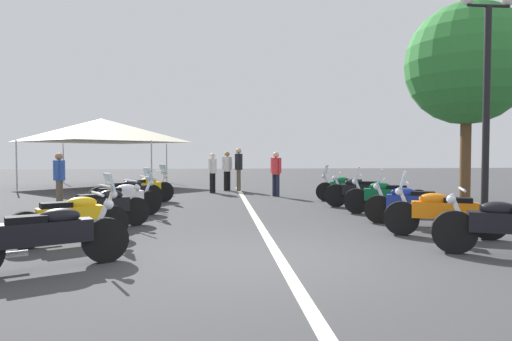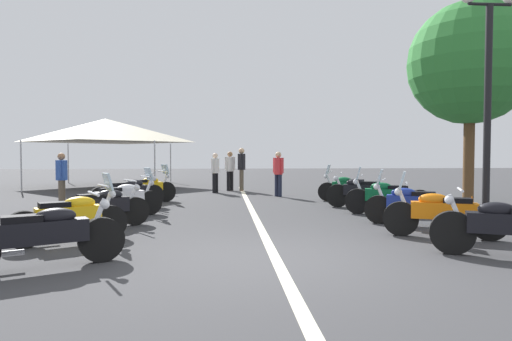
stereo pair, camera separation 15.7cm
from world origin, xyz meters
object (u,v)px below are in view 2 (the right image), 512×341
Objects in this scene: motorcycle_left_row_4 at (128,193)px; bystander_2 at (278,170)px; motorcycle_left_row_2 at (102,207)px; motorcycle_right_row_3 at (387,196)px; traffic_cone_1 at (472,210)px; event_tent at (106,130)px; bystander_3 at (230,168)px; bystander_1 at (215,170)px; traffic_cone_0 at (404,197)px; motorcycle_left_row_3 at (121,198)px; motorcycle_right_row_1 at (442,212)px; street_lamp_twin_globe at (488,65)px; motorcycle_right_row_0 at (509,227)px; roadside_tree_0 at (470,63)px; motorcycle_right_row_2 at (411,204)px; motorcycle_right_row_4 at (361,191)px; motorcycle_left_row_5 at (146,188)px; motorcycle_left_row_0 at (43,235)px; motorcycle_right_row_5 at (348,188)px; bystander_0 at (242,166)px; motorcycle_left_row_1 at (71,217)px; bystander_4 at (62,175)px.

motorcycle_left_row_4 is 1.16× the size of bystander_2.
motorcycle_left_row_2 is 0.84× the size of motorcycle_right_row_3.
traffic_cone_1 is 16.32m from event_tent.
motorcycle_left_row_4 is at bearing 70.22° from traffic_cone_1.
bystander_2 is 0.99× the size of bystander_3.
bystander_1 is 0.96× the size of bystander_3.
event_tent is at bearing 50.62° from traffic_cone_0.
motorcycle_left_row_3 is 6.59m from motorcycle_right_row_3.
motorcycle_right_row_1 is 0.41× the size of street_lamp_twin_globe.
roadside_tree_0 is at bearing -92.39° from motorcycle_right_row_0.
motorcycle_right_row_2 is 0.95× the size of motorcycle_right_row_4.
motorcycle_left_row_3 is 7.15m from motorcycle_right_row_1.
motorcycle_left_row_5 is at bearing -20.90° from motorcycle_right_row_1.
motorcycle_left_row_3 reaches higher than motorcycle_left_row_0.
motorcycle_right_row_3 is 1.89m from traffic_cone_0.
motorcycle_right_row_3 is 14.33m from event_tent.
motorcycle_right_row_4 is 3.99m from bystander_2.
motorcycle_right_row_5 is (1.57, -0.07, -0.01)m from motorcycle_right_row_4.
roadside_tree_0 reaches higher than traffic_cone_1.
traffic_cone_0 is at bearing -19.30° from motorcycle_left_row_3.
motorcycle_left_row_0 is at bearing 50.99° from motorcycle_right_row_2.
motorcycle_right_row_2 is 3.22m from street_lamp_twin_globe.
motorcycle_right_row_0 is 1.16× the size of bystander_0.
motorcycle_right_row_0 is (-6.12, -6.80, -0.00)m from motorcycle_left_row_4.
motorcycle_left_row_2 is 4.63m from motorcycle_left_row_5.
motorcycle_left_row_5 is 0.87× the size of motorcycle_right_row_1.
motorcycle_left_row_1 is 9.05m from traffic_cone_0.
motorcycle_left_row_4 is 0.30× the size of roadside_tree_0.
motorcycle_left_row_2 is 0.92× the size of motorcycle_right_row_5.
bystander_1 is (11.19, 4.52, 0.45)m from motorcycle_right_row_0.
motorcycle_left_row_3 is at bearing -49.71° from bystander_4.
event_tent is (13.40, 9.52, 2.18)m from motorcycle_right_row_1.
traffic_cone_1 is (0.17, -7.98, -0.16)m from motorcycle_left_row_2.
bystander_4 is at bearing 3.29° from motorcycle_right_row_3.
motorcycle_right_row_5 is at bearing 169.11° from bystander_1.
bystander_0 reaches higher than motorcycle_left_row_1.
motorcycle_right_row_0 is 6.08m from motorcycle_right_row_4.
bystander_1 reaches higher than motorcycle_left_row_3.
motorcycle_right_row_5 is at bearing 102.47° from bystander_2.
motorcycle_left_row_3 is 7.82m from traffic_cone_0.
bystander_3 is (0.19, 0.48, -0.10)m from bystander_0.
traffic_cone_0 is (3.67, 0.17, -3.05)m from street_lamp_twin_globe.
street_lamp_twin_globe reaches higher than motorcycle_right_row_2.
bystander_4 is (3.92, 2.22, 0.46)m from motorcycle_left_row_2.
motorcycle_right_row_0 is at bearing 109.58° from motorcycle_right_row_4.
traffic_cone_1 is at bearing -40.65° from motorcycle_left_row_3.
event_tent is at bearing 73.93° from motorcycle_left_row_0.
motorcycle_right_row_4 is (-1.59, -6.33, -0.00)m from motorcycle_left_row_5.
motorcycle_right_row_4 is 0.32× the size of roadside_tree_0.
motorcycle_right_row_2 is 3.06× the size of traffic_cone_1.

